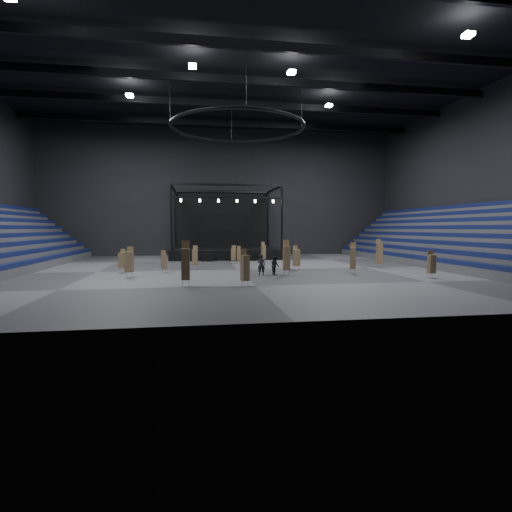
{
  "coord_description": "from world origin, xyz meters",
  "views": [
    {
      "loc": [
        -4.08,
        -36.76,
        3.86
      ],
      "look_at": [
        1.38,
        -2.0,
        1.4
      ],
      "focal_mm": 28.0,
      "sensor_mm": 36.0,
      "label": 1
    }
  ],
  "objects": [
    {
      "name": "bleachers_right",
      "position": [
        22.94,
        0.0,
        1.73
      ],
      "size": [
        7.2,
        40.0,
        6.4
      ],
      "color": "#4B4A4D",
      "rests_on": "floor"
    },
    {
      "name": "chair_stack_12",
      "position": [
        -6.64,
        -1.49,
        1.02
      ],
      "size": [
        0.51,
        0.51,
        1.94
      ],
      "rotation": [
        0.0,
        0.0,
        0.29
      ],
      "color": "silver",
      "rests_on": "floor"
    },
    {
      "name": "roof_girders",
      "position": [
        0.0,
        -0.0,
        17.2
      ],
      "size": [
        49.0,
        30.35,
        0.7
      ],
      "color": "black",
      "rests_on": "ceiling"
    },
    {
      "name": "wall_right",
      "position": [
        25.0,
        0.0,
        9.0
      ],
      "size": [
        0.2,
        42.0,
        18.0
      ],
      "primitive_type": "cube",
      "color": "black",
      "rests_on": "ground"
    },
    {
      "name": "crew_member",
      "position": [
        2.54,
        -4.68,
        0.79
      ],
      "size": [
        0.75,
        0.88,
        1.59
      ],
      "primitive_type": "imported",
      "rotation": [
        0.0,
        0.0,
        1.79
      ],
      "color": "black",
      "rests_on": "floor"
    },
    {
      "name": "flight_case_right",
      "position": [
        2.68,
        10.0,
        0.42
      ],
      "size": [
        1.37,
        0.88,
        0.84
      ],
      "primitive_type": "cube",
      "rotation": [
        0.0,
        0.0,
        -0.21
      ],
      "color": "black",
      "rests_on": "floor"
    },
    {
      "name": "chair_stack_7",
      "position": [
        -9.05,
        -4.54,
        1.28
      ],
      "size": [
        0.65,
        0.65,
        2.43
      ],
      "rotation": [
        0.0,
        0.0,
        -0.32
      ],
      "color": "silver",
      "rests_on": "floor"
    },
    {
      "name": "chair_stack_11",
      "position": [
        14.0,
        -8.69,
        1.15
      ],
      "size": [
        0.49,
        0.49,
        2.16
      ],
      "rotation": [
        0.0,
        0.0,
        -0.02
      ],
      "color": "silver",
      "rests_on": "floor"
    },
    {
      "name": "stage",
      "position": [
        0.0,
        16.24,
        1.45
      ],
      "size": [
        14.0,
        10.0,
        9.2
      ],
      "color": "black",
      "rests_on": "floor"
    },
    {
      "name": "wall_front",
      "position": [
        0.0,
        -21.0,
        9.0
      ],
      "size": [
        50.0,
        0.2,
        18.0
      ],
      "primitive_type": "cube",
      "color": "black",
      "rests_on": "ground"
    },
    {
      "name": "chair_stack_9",
      "position": [
        -3.95,
        1.19,
        1.17
      ],
      "size": [
        0.54,
        0.54,
        2.23
      ],
      "rotation": [
        0.0,
        0.0,
        -0.21
      ],
      "color": "silver",
      "rests_on": "floor"
    },
    {
      "name": "ceiling",
      "position": [
        0.0,
        0.0,
        18.0
      ],
      "size": [
        50.0,
        42.0,
        0.2
      ],
      "primitive_type": "cube",
      "color": "black",
      "rests_on": "wall_back"
    },
    {
      "name": "chair_stack_4",
      "position": [
        -10.2,
        -1.04,
        1.11
      ],
      "size": [
        0.62,
        0.62,
        2.07
      ],
      "rotation": [
        0.0,
        0.0,
        -0.41
      ],
      "color": "silver",
      "rests_on": "floor"
    },
    {
      "name": "chair_stack_0",
      "position": [
        3.81,
        8.01,
        1.18
      ],
      "size": [
        0.51,
        0.51,
        2.31
      ],
      "rotation": [
        0.0,
        0.0,
        0.21
      ],
      "color": "silver",
      "rests_on": "floor"
    },
    {
      "name": "chair_stack_5",
      "position": [
        3.41,
        -5.09,
        1.49
      ],
      "size": [
        0.55,
        0.55,
        2.92
      ],
      "rotation": [
        0.0,
        0.0,
        -0.03
      ],
      "color": "silver",
      "rests_on": "floor"
    },
    {
      "name": "chair_stack_6",
      "position": [
        9.34,
        -4.57,
        1.35
      ],
      "size": [
        0.61,
        0.61,
        2.66
      ],
      "rotation": [
        0.0,
        0.0,
        -0.36
      ],
      "color": "silver",
      "rests_on": "floor"
    },
    {
      "name": "floor",
      "position": [
        0.0,
        0.0,
        0.0
      ],
      "size": [
        50.0,
        50.0,
        0.0
      ],
      "primitive_type": "plane",
      "color": "#504F52",
      "rests_on": "ground"
    },
    {
      "name": "man_center",
      "position": [
        1.37,
        -4.82,
        0.87
      ],
      "size": [
        0.72,
        0.56,
        1.74
      ],
      "primitive_type": "imported",
      "rotation": [
        0.0,
        0.0,
        2.89
      ],
      "color": "black",
      "rests_on": "floor"
    },
    {
      "name": "chair_stack_2",
      "position": [
        -0.74,
        -10.74,
        1.28
      ],
      "size": [
        0.6,
        0.6,
        2.5
      ],
      "rotation": [
        0.0,
        0.0,
        0.37
      ],
      "color": "silver",
      "rests_on": "floor"
    },
    {
      "name": "floodlights",
      "position": [
        0.0,
        -4.0,
        16.6
      ],
      "size": [
        28.6,
        16.6,
        0.25
      ],
      "color": "white",
      "rests_on": "roof_girders"
    },
    {
      "name": "flight_case_mid",
      "position": [
        0.6,
        9.73,
        0.38
      ],
      "size": [
        1.26,
        0.86,
        0.76
      ],
      "primitive_type": "cube",
      "rotation": [
        0.0,
        0.0,
        -0.27
      ],
      "color": "black",
      "rests_on": "floor"
    },
    {
      "name": "chair_stack_1",
      "position": [
        5.22,
        -1.37,
        1.2
      ],
      "size": [
        0.65,
        0.65,
        2.27
      ],
      "rotation": [
        0.0,
        0.0,
        0.38
      ],
      "color": "silver",
      "rests_on": "floor"
    },
    {
      "name": "wall_back",
      "position": [
        0.0,
        21.0,
        9.0
      ],
      "size": [
        50.0,
        0.2,
        18.0
      ],
      "primitive_type": "cube",
      "color": "black",
      "rests_on": "ground"
    },
    {
      "name": "chair_stack_10",
      "position": [
        0.79,
        6.52,
        1.01
      ],
      "size": [
        0.47,
        0.47,
        1.92
      ],
      "rotation": [
        0.0,
        0.0,
        -0.17
      ],
      "color": "silver",
      "rests_on": "floor"
    },
    {
      "name": "chair_stack_13",
      "position": [
        -4.61,
        -10.14,
        1.54
      ],
      "size": [
        0.55,
        0.55,
        3.02
      ],
      "rotation": [
        0.0,
        0.0,
        -0.02
      ],
      "color": "silver",
      "rests_on": "floor"
    },
    {
      "name": "chair_stack_8",
      "position": [
        13.79,
        -0.35,
        1.43
      ],
      "size": [
        0.52,
        0.52,
        2.81
      ],
      "rotation": [
        0.0,
        0.0,
        -0.01
      ],
      "color": "silver",
      "rests_on": "floor"
    },
    {
      "name": "chair_stack_3",
      "position": [
        0.22,
        6.35,
        1.06
      ],
      "size": [
        0.57,
        0.57,
        2.0
      ],
      "rotation": [
        0.0,
        0.0,
        -0.32
      ],
      "color": "silver",
      "rests_on": "floor"
    },
    {
      "name": "flight_case_left",
      "position": [
        -2.46,
        9.86,
        0.46
      ],
      "size": [
        1.44,
        0.84,
        0.91
      ],
      "primitive_type": "cube",
      "rotation": [
        0.0,
        0.0,
        -0.12
      ],
      "color": "black",
      "rests_on": "floor"
    },
    {
      "name": "truss_ring",
      "position": [
        -0.0,
        0.0,
        13.0
      ],
      "size": [
        12.3,
        12.3,
        5.15
      ],
      "color": "black",
      "rests_on": "ceiling"
    }
  ]
}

